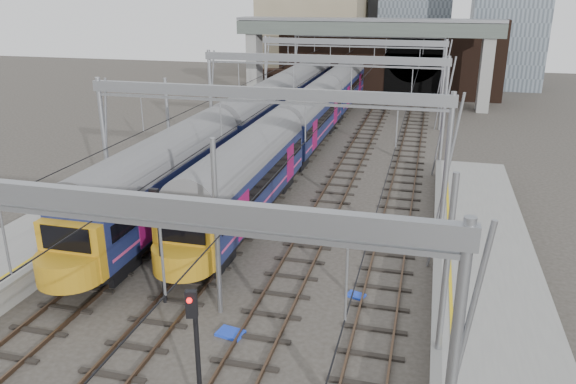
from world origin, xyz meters
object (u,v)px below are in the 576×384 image
(signal_near_left, at_px, (159,232))
(train_second, at_px, (257,116))
(train_main, at_px, (328,99))
(signal_near_centre, at_px, (196,339))

(signal_near_left, bearing_deg, train_second, 104.90)
(train_main, height_order, signal_near_centre, train_main)
(train_second, height_order, signal_near_left, signal_near_left)
(signal_near_left, relative_size, signal_near_centre, 1.12)
(train_second, relative_size, signal_near_left, 10.12)
(signal_near_left, height_order, signal_near_centre, signal_near_left)
(train_second, bearing_deg, train_main, 66.07)
(train_main, distance_m, signal_near_left, 33.13)
(train_main, bearing_deg, signal_near_left, -90.72)
(train_main, xyz_separation_m, signal_near_centre, (3.59, -38.94, 0.33))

